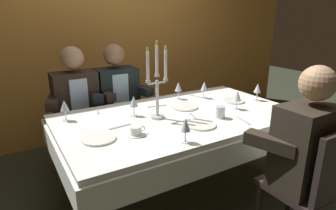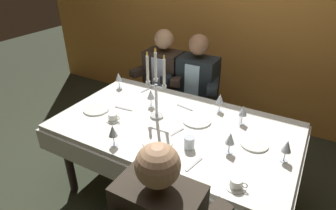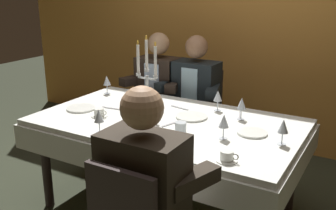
% 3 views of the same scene
% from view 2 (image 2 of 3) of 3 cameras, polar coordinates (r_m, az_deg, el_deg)
% --- Properties ---
extents(ground_plane, '(12.00, 12.00, 0.00)m').
position_cam_2_polar(ground_plane, '(2.76, 1.20, -16.93)').
color(ground_plane, '#303525').
extents(back_wall, '(6.00, 0.12, 2.70)m').
position_cam_2_polar(back_wall, '(3.54, 14.89, 17.72)').
color(back_wall, '#CE8637').
rests_on(back_wall, ground_plane).
extents(dining_table, '(1.94, 1.14, 0.74)m').
position_cam_2_polar(dining_table, '(2.35, 1.35, -6.32)').
color(dining_table, white).
rests_on(dining_table, ground_plane).
extents(candelabra, '(0.19, 0.11, 0.60)m').
position_cam_2_polar(candelabra, '(2.27, -2.40, 2.91)').
color(candelabra, silver).
rests_on(candelabra, dining_table).
extents(dinner_plate_0, '(0.23, 0.23, 0.01)m').
position_cam_2_polar(dinner_plate_0, '(2.56, -14.21, -0.82)').
color(dinner_plate_0, white).
rests_on(dinner_plate_0, dining_table).
extents(dinner_plate_1, '(0.22, 0.22, 0.01)m').
position_cam_2_polar(dinner_plate_1, '(2.08, -2.13, -7.37)').
color(dinner_plate_1, white).
rests_on(dinner_plate_1, dining_table).
extents(dinner_plate_2, '(0.20, 0.20, 0.01)m').
position_cam_2_polar(dinner_plate_2, '(2.15, 16.95, -7.47)').
color(dinner_plate_2, white).
rests_on(dinner_plate_2, dining_table).
extents(dinner_plate_3, '(0.24, 0.24, 0.01)m').
position_cam_2_polar(dinner_plate_3, '(2.34, 5.81, -3.10)').
color(dinner_plate_3, white).
rests_on(dinner_plate_3, dining_table).
extents(wine_glass_0, '(0.07, 0.07, 0.16)m').
position_cam_2_polar(wine_glass_0, '(2.89, -9.91, 5.52)').
color(wine_glass_0, silver).
rests_on(wine_glass_0, dining_table).
extents(wine_glass_1, '(0.07, 0.07, 0.16)m').
position_cam_2_polar(wine_glass_1, '(1.97, 12.40, -6.62)').
color(wine_glass_1, silver).
rests_on(wine_glass_1, dining_table).
extents(wine_glass_2, '(0.07, 0.07, 0.16)m').
position_cam_2_polar(wine_glass_2, '(2.32, 14.86, -1.15)').
color(wine_glass_2, silver).
rests_on(wine_glass_2, dining_table).
extents(wine_glass_3, '(0.07, 0.07, 0.16)m').
position_cam_2_polar(wine_glass_3, '(2.01, 22.77, -7.76)').
color(wine_glass_3, silver).
rests_on(wine_glass_3, dining_table).
extents(wine_glass_4, '(0.07, 0.07, 0.16)m').
position_cam_2_polar(wine_glass_4, '(2.03, -11.04, -5.21)').
color(wine_glass_4, silver).
rests_on(wine_glass_4, dining_table).
extents(wine_glass_5, '(0.07, 0.07, 0.16)m').
position_cam_2_polar(wine_glass_5, '(2.46, 10.42, 1.18)').
color(wine_glass_5, silver).
rests_on(wine_glass_5, dining_table).
extents(wine_glass_6, '(0.07, 0.07, 0.16)m').
position_cam_2_polar(wine_glass_6, '(2.50, -3.48, 2.06)').
color(wine_glass_6, silver).
rests_on(wine_glass_6, dining_table).
extents(water_tumbler_0, '(0.08, 0.08, 0.09)m').
position_cam_2_polar(water_tumbler_0, '(2.01, 4.29, -7.57)').
color(water_tumbler_0, silver).
rests_on(water_tumbler_0, dining_table).
extents(coffee_cup_0, '(0.13, 0.12, 0.06)m').
position_cam_2_polar(coffee_cup_0, '(2.37, -10.97, -2.45)').
color(coffee_cup_0, white).
rests_on(coffee_cup_0, dining_table).
extents(coffee_cup_1, '(0.13, 0.12, 0.06)m').
position_cam_2_polar(coffee_cup_1, '(1.78, 13.56, -15.10)').
color(coffee_cup_1, white).
rests_on(coffee_cup_1, dining_table).
extents(spoon_0, '(0.07, 0.17, 0.01)m').
position_cam_2_polar(spoon_0, '(2.44, 14.31, -2.50)').
color(spoon_0, '#B7B7BC').
rests_on(spoon_0, dining_table).
extents(fork_1, '(0.17, 0.03, 0.01)m').
position_cam_2_polar(fork_1, '(2.53, -8.86, -0.69)').
color(fork_1, '#B7B7BC').
rests_on(fork_1, dining_table).
extents(fork_2, '(0.05, 0.17, 0.01)m').
position_cam_2_polar(fork_2, '(1.90, 5.22, -11.79)').
color(fork_2, '#B7B7BC').
rests_on(fork_2, dining_table).
extents(fork_3, '(0.05, 0.17, 0.01)m').
position_cam_2_polar(fork_3, '(2.86, -4.20, 3.16)').
color(fork_3, '#B7B7BC').
rests_on(fork_3, dining_table).
extents(spoon_4, '(0.17, 0.05, 0.01)m').
position_cam_2_polar(spoon_4, '(2.52, 3.40, -0.49)').
color(spoon_4, '#B7B7BC').
rests_on(spoon_4, dining_table).
extents(fork_5, '(0.07, 0.17, 0.01)m').
position_cam_2_polar(fork_5, '(2.18, 1.55, -5.57)').
color(fork_5, '#B7B7BC').
rests_on(fork_5, dining_table).
extents(seated_diner_0, '(0.63, 0.48, 1.24)m').
position_cam_2_polar(seated_diner_0, '(3.24, -0.72, 6.31)').
color(seated_diner_0, '#2F2422').
rests_on(seated_diner_0, ground_plane).
extents(seated_diner_1, '(0.63, 0.48, 1.24)m').
position_cam_2_polar(seated_diner_1, '(3.08, 5.85, 4.87)').
color(seated_diner_1, '#2F2422').
rests_on(seated_diner_1, ground_plane).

